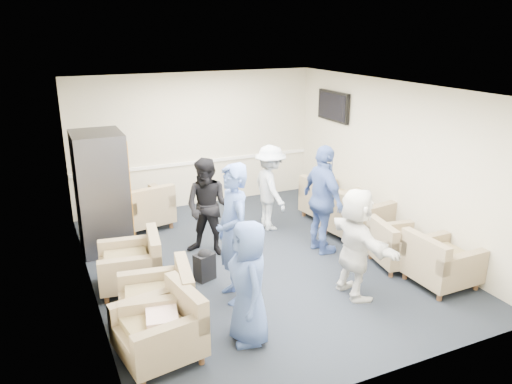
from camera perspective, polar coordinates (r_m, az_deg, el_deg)
name	(u,v)px	position (r m, az deg, el deg)	size (l,w,h in m)	color
floor	(259,261)	(7.96, 0.33, -7.92)	(6.00, 6.00, 0.00)	black
ceiling	(259,88)	(7.18, 0.37, 11.78)	(6.00, 6.00, 0.00)	silver
back_wall	(196,140)	(10.17, -6.82, 5.88)	(5.00, 0.02, 2.70)	beige
front_wall	(388,261)	(5.08, 14.88, -7.61)	(5.00, 0.02, 2.70)	beige
left_wall	(85,203)	(6.85, -19.00, -1.19)	(0.02, 6.00, 2.70)	beige
right_wall	(393,162)	(8.77, 15.36, 3.34)	(0.02, 6.00, 2.70)	beige
chair_rail	(198,162)	(10.26, -6.69, 3.41)	(4.98, 0.04, 0.06)	white
tv	(333,106)	(10.01, 8.82, 9.66)	(0.10, 1.00, 0.58)	black
armchair_left_near	(163,330)	(5.80, -10.53, -15.30)	(0.97, 0.97, 0.67)	#887558
armchair_left_mid	(161,304)	(6.27, -10.81, -12.46)	(0.99, 0.99, 0.69)	#887558
armchair_left_far	(134,265)	(7.29, -13.74, -8.16)	(0.95, 0.95, 0.67)	#887558
armchair_right_near	(439,264)	(7.59, 20.16, -7.70)	(0.85, 0.85, 0.67)	#887558
armchair_right_midnear	(397,247)	(8.00, 15.82, -6.05)	(0.90, 0.90, 0.63)	#887558
armchair_right_midfar	(354,217)	(8.85, 11.17, -2.85)	(1.07, 1.07, 0.75)	#887558
armchair_right_far	(328,201)	(9.64, 8.21, -1.08)	(0.99, 0.99, 0.70)	#887558
armchair_corner	(145,209)	(9.35, -12.56, -1.92)	(1.04, 1.04, 0.71)	#887558
vending_machine	(102,192)	(8.47, -17.20, 0.03)	(0.79, 0.93, 1.96)	#4C4C54
backpack	(204,264)	(7.36, -5.91, -8.17)	(0.33, 0.29, 0.48)	black
pillow	(162,317)	(5.70, -10.70, -13.90)	(0.45, 0.34, 0.13)	white
person_front_left	(249,283)	(5.78, -0.84, -10.32)	(0.73, 0.48, 1.49)	#435DA1
person_mid_left	(233,234)	(6.56, -2.65, -4.78)	(0.69, 0.45, 1.90)	#435DA1
person_back_left	(208,207)	(7.97, -5.49, -1.75)	(0.77, 0.60, 1.59)	black
person_back_right	(270,188)	(8.95, 1.65, 0.48)	(1.00, 0.58, 1.55)	white
person_mid_right	(323,200)	(8.04, 7.68, -0.92)	(1.05, 0.44, 1.79)	#435DA1
person_front_right	(356,243)	(6.84, 11.35, -5.75)	(1.43, 0.46, 1.54)	white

